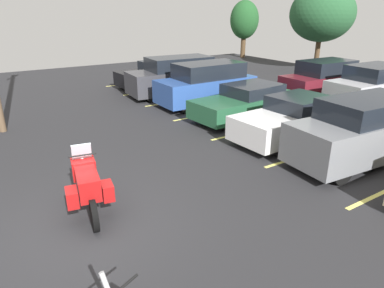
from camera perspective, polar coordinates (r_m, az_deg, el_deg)
ground at (r=7.99m, az=-17.46°, el=-12.89°), size 44.00×44.00×0.10m
motorcycle_touring at (r=8.11m, az=-16.79°, el=-6.26°), size 2.14×1.03×1.43m
parking_stripes at (r=12.89m, az=15.80°, el=0.97°), size 24.21×5.01×0.01m
car_black at (r=20.87m, az=-6.13°, el=11.27°), size 2.03×4.34×1.46m
car_charcoal at (r=18.63m, az=-2.71°, el=11.02°), size 2.26×4.95×1.98m
car_blue at (r=16.75m, az=2.43°, el=9.82°), size 1.93×4.74×1.96m
car_green at (r=14.76m, az=9.08°, el=6.86°), size 2.23×4.98×1.40m
car_white at (r=12.65m, az=16.34°, el=3.96°), size 2.04×4.64×1.50m
car_grey at (r=11.28m, az=25.91°, el=1.91°), size 2.09×4.50×1.93m
car_far_maroon at (r=19.46m, az=20.68°, el=9.90°), size 2.00×4.54×1.86m
car_far_silver at (r=18.03m, az=27.49°, el=8.21°), size 2.10×4.48×1.96m
tree_center_left at (r=28.16m, az=20.56°, el=19.35°), size 4.57×4.57×5.91m
tree_far_left at (r=33.90m, az=8.59°, el=19.44°), size 2.59×2.59×5.04m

